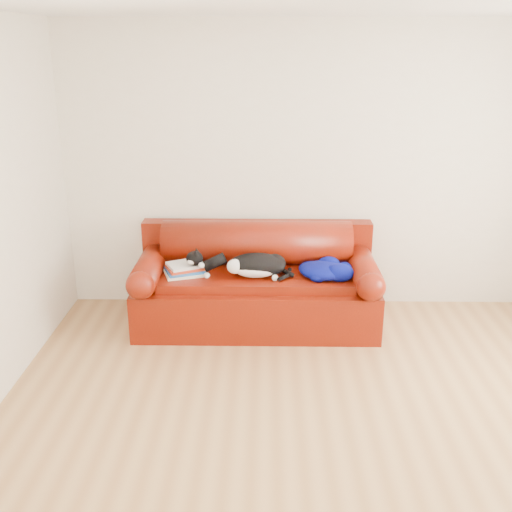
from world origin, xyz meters
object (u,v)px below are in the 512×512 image
Objects in this scene: sofa_base at (256,299)px; cat at (256,266)px; blanket at (325,269)px; book_stack at (185,269)px.

sofa_base is 0.38m from cat.
sofa_base is at bearing 84.20° from cat.
blanket is at bearing -6.12° from cat.
blanket is at bearing -10.92° from sofa_base.
book_stack is 0.53× the size of cat.
cat is at bearing -3.92° from book_stack.
cat reaches higher than blanket.
cat reaches higher than sofa_base.
blanket reaches higher than book_stack.
sofa_base is at bearing 169.08° from blanket.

